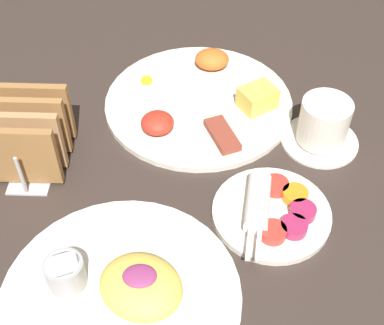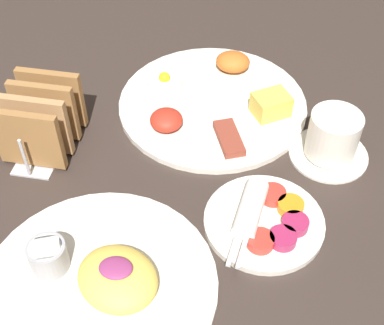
{
  "view_description": "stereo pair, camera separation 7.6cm",
  "coord_description": "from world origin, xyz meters",
  "px_view_note": "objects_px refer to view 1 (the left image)",
  "views": [
    {
      "loc": [
        0.09,
        -0.48,
        0.58
      ],
      "look_at": [
        0.07,
        0.05,
        0.03
      ],
      "focal_mm": 50.0,
      "sensor_mm": 36.0,
      "label": 1
    },
    {
      "loc": [
        0.16,
        -0.47,
        0.58
      ],
      "look_at": [
        0.07,
        0.05,
        0.03
      ],
      "focal_mm": 50.0,
      "sensor_mm": 36.0,
      "label": 2
    }
  ],
  "objects_px": {
    "plate_condiments": "(272,210)",
    "toast_rack": "(32,135)",
    "plate_foreground": "(122,292)",
    "plate_breakfast": "(200,100)",
    "coffee_cup": "(323,125)"
  },
  "relations": [
    {
      "from": "plate_condiments",
      "to": "toast_rack",
      "type": "bearing_deg",
      "value": 164.33
    },
    {
      "from": "plate_breakfast",
      "to": "coffee_cup",
      "type": "distance_m",
      "value": 0.21
    },
    {
      "from": "plate_condiments",
      "to": "toast_rack",
      "type": "relative_size",
      "value": 1.18
    },
    {
      "from": "plate_breakfast",
      "to": "toast_rack",
      "type": "xyz_separation_m",
      "value": [
        -0.24,
        -0.14,
        0.04
      ]
    },
    {
      "from": "plate_foreground",
      "to": "coffee_cup",
      "type": "height_order",
      "value": "coffee_cup"
    },
    {
      "from": "plate_condiments",
      "to": "plate_foreground",
      "type": "bearing_deg",
      "value": -144.67
    },
    {
      "from": "plate_condiments",
      "to": "coffee_cup",
      "type": "distance_m",
      "value": 0.17
    },
    {
      "from": "plate_condiments",
      "to": "coffee_cup",
      "type": "relative_size",
      "value": 1.46
    },
    {
      "from": "plate_breakfast",
      "to": "toast_rack",
      "type": "height_order",
      "value": "toast_rack"
    },
    {
      "from": "plate_condiments",
      "to": "plate_foreground",
      "type": "relative_size",
      "value": 0.6
    },
    {
      "from": "plate_foreground",
      "to": "toast_rack",
      "type": "relative_size",
      "value": 1.98
    },
    {
      "from": "plate_condiments",
      "to": "toast_rack",
      "type": "xyz_separation_m",
      "value": [
        -0.35,
        0.1,
        0.04
      ]
    },
    {
      "from": "plate_breakfast",
      "to": "coffee_cup",
      "type": "bearing_deg",
      "value": -23.78
    },
    {
      "from": "plate_foreground",
      "to": "coffee_cup",
      "type": "xyz_separation_m",
      "value": [
        0.27,
        0.28,
        0.02
      ]
    },
    {
      "from": "toast_rack",
      "to": "plate_breakfast",
      "type": "bearing_deg",
      "value": 29.39
    }
  ]
}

